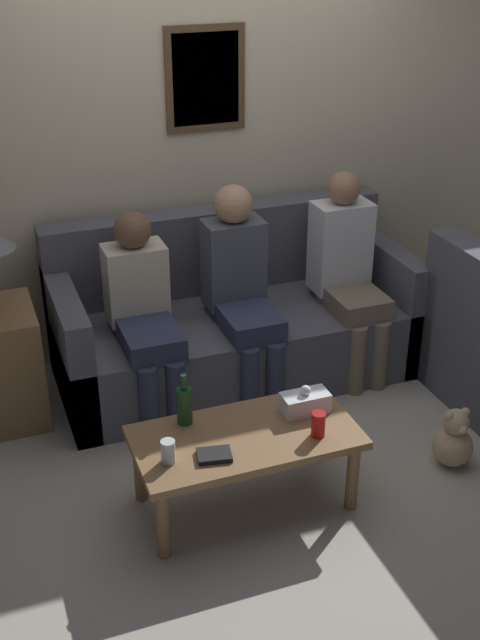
% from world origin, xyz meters
% --- Properties ---
extents(ground_plane, '(16.00, 16.00, 0.00)m').
position_xyz_m(ground_plane, '(0.00, 0.00, 0.00)').
color(ground_plane, '#ADA899').
extents(wall_back, '(9.00, 0.08, 2.60)m').
position_xyz_m(wall_back, '(0.00, 1.03, 1.30)').
color(wall_back, beige).
rests_on(wall_back, ground_plane).
extents(couch_main, '(2.14, 0.92, 0.96)m').
position_xyz_m(couch_main, '(0.00, 0.55, 0.32)').
color(couch_main, '#4C4C56').
rests_on(couch_main, ground_plane).
extents(coffee_table, '(1.05, 0.53, 0.40)m').
position_xyz_m(coffee_table, '(-0.38, -0.67, 0.35)').
color(coffee_table, olive).
rests_on(coffee_table, ground_plane).
extents(wine_bottle, '(0.08, 0.08, 0.26)m').
position_xyz_m(wine_bottle, '(-0.61, -0.48, 0.50)').
color(wine_bottle, '#19421E').
rests_on(wine_bottle, coffee_table).
extents(drinking_glass, '(0.07, 0.07, 0.11)m').
position_xyz_m(drinking_glass, '(-0.77, -0.75, 0.46)').
color(drinking_glass, silver).
rests_on(drinking_glass, coffee_table).
extents(book_stack, '(0.17, 0.14, 0.02)m').
position_xyz_m(book_stack, '(-0.57, -0.79, 0.42)').
color(book_stack, black).
rests_on(book_stack, coffee_table).
extents(soda_can, '(0.07, 0.07, 0.12)m').
position_xyz_m(soda_can, '(-0.07, -0.80, 0.47)').
color(soda_can, red).
rests_on(soda_can, coffee_table).
extents(tissue_box, '(0.23, 0.12, 0.15)m').
position_xyz_m(tissue_box, '(-0.04, -0.59, 0.46)').
color(tissue_box, silver).
rests_on(tissue_box, coffee_table).
extents(person_left, '(0.34, 0.65, 1.12)m').
position_xyz_m(person_left, '(-0.59, 0.37, 0.61)').
color(person_left, '#2D334C').
rests_on(person_left, ground_plane).
extents(person_middle, '(0.34, 0.63, 1.22)m').
position_xyz_m(person_middle, '(-0.01, 0.37, 0.66)').
color(person_middle, '#2D334C').
rests_on(person_middle, ground_plane).
extents(person_right, '(0.34, 0.59, 1.22)m').
position_xyz_m(person_right, '(0.67, 0.36, 0.66)').
color(person_right, '#756651').
rests_on(person_right, ground_plane).
extents(teddy_bear, '(0.21, 0.21, 0.33)m').
position_xyz_m(teddy_bear, '(0.74, -0.75, 0.14)').
color(teddy_bear, tan).
rests_on(teddy_bear, ground_plane).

